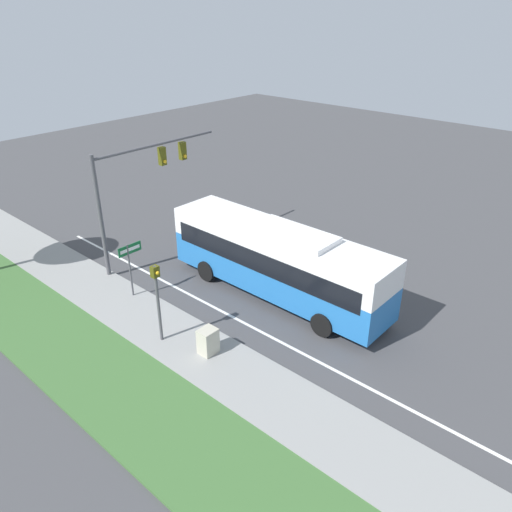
{
  "coord_description": "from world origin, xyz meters",
  "views": [
    {
      "loc": [
        -16.14,
        -9.8,
        11.95
      ],
      "look_at": [
        -1.24,
        3.45,
        1.75
      ],
      "focal_mm": 35.0,
      "sensor_mm": 36.0,
      "label": 1
    }
  ],
  "objects_px": {
    "bus": "(277,258)",
    "signal_gantry": "(139,179)",
    "street_sign": "(130,261)",
    "utility_cabinet": "(208,341)",
    "pedestrian_signal": "(157,292)"
  },
  "relations": [
    {
      "from": "signal_gantry",
      "to": "pedestrian_signal",
      "type": "distance_m",
      "value": 7.54
    },
    {
      "from": "signal_gantry",
      "to": "pedestrian_signal",
      "type": "height_order",
      "value": "signal_gantry"
    },
    {
      "from": "bus",
      "to": "pedestrian_signal",
      "type": "xyz_separation_m",
      "value": [
        -5.73,
        1.11,
        0.38
      ]
    },
    {
      "from": "utility_cabinet",
      "to": "signal_gantry",
      "type": "bearing_deg",
      "value": 67.82
    },
    {
      "from": "pedestrian_signal",
      "to": "utility_cabinet",
      "type": "distance_m",
      "value": 2.64
    },
    {
      "from": "signal_gantry",
      "to": "street_sign",
      "type": "bearing_deg",
      "value": -136.59
    },
    {
      "from": "bus",
      "to": "signal_gantry",
      "type": "distance_m",
      "value": 7.82
    },
    {
      "from": "street_sign",
      "to": "utility_cabinet",
      "type": "relative_size",
      "value": 2.59
    },
    {
      "from": "pedestrian_signal",
      "to": "street_sign",
      "type": "xyz_separation_m",
      "value": [
        1.3,
        3.59,
        -0.43
      ]
    },
    {
      "from": "pedestrian_signal",
      "to": "bus",
      "type": "bearing_deg",
      "value": -11.0
    },
    {
      "from": "signal_gantry",
      "to": "pedestrian_signal",
      "type": "xyz_separation_m",
      "value": [
        -3.93,
        -6.07,
        -2.11
      ]
    },
    {
      "from": "signal_gantry",
      "to": "utility_cabinet",
      "type": "distance_m",
      "value": 9.45
    },
    {
      "from": "street_sign",
      "to": "utility_cabinet",
      "type": "height_order",
      "value": "street_sign"
    },
    {
      "from": "pedestrian_signal",
      "to": "utility_cabinet",
      "type": "bearing_deg",
      "value": -71.55
    },
    {
      "from": "signal_gantry",
      "to": "utility_cabinet",
      "type": "height_order",
      "value": "signal_gantry"
    }
  ]
}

